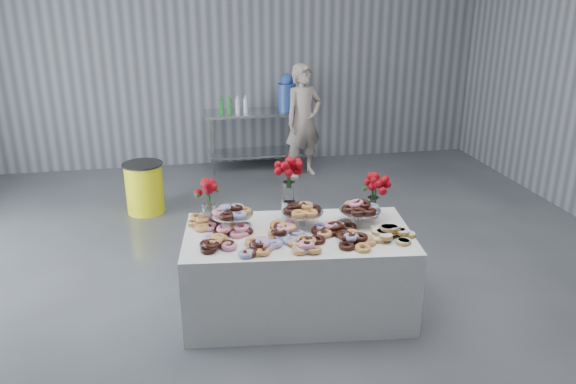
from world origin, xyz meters
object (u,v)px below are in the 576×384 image
water_jug (287,94)px  person (304,121)px  trash_barrel (144,188)px  prep_table (255,129)px  display_table (298,272)px

water_jug → person: (0.16, -0.47, -0.32)m
person → trash_barrel: 2.55m
prep_table → water_jug: (0.50, -0.00, 0.53)m
prep_table → water_jug: bearing=-0.0°
prep_table → display_table: bearing=-92.5°
display_table → prep_table: 4.14m
prep_table → water_jug: 0.73m
prep_table → person: 0.84m
water_jug → display_table: bearing=-99.3°
display_table → water_jug: bearing=80.7°
person → display_table: bearing=-125.2°
display_table → prep_table: size_ratio=1.27×
water_jug → person: person is taller
water_jug → trash_barrel: 2.72m
prep_table → person: bearing=-35.2°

